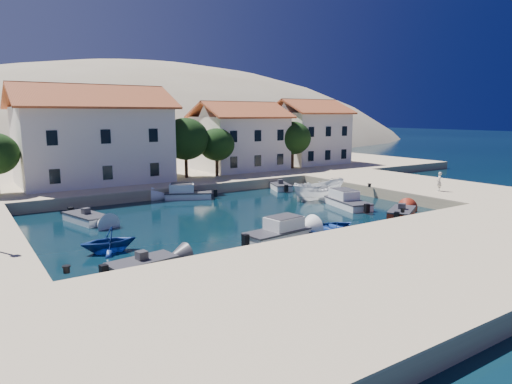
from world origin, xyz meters
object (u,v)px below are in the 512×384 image
Objects in this scene: building_left at (93,133)px; rowboat_south at (331,232)px; cabin_cruiser_east at (348,202)px; boat_east at (319,200)px; cabin_cruiser_south at (277,233)px; pedestrian at (439,182)px; building_mid at (240,135)px; building_right at (309,131)px.

rowboat_south is at bearing -71.25° from building_left.
building_left is 2.83× the size of cabin_cruiser_east.
cabin_cruiser_east is 0.97× the size of boat_east.
cabin_cruiser_south reaches higher than boat_east.
pedestrian is (19.55, 2.10, 1.39)m from cabin_cruiser_south.
building_mid is 21.83m from cabin_cruiser_east.
building_left is 27.70m from rowboat_south.
building_left is 1.56× the size of building_right.
cabin_cruiser_east is (15.70, -20.18, -5.46)m from building_left.
rowboat_south is at bearing 151.04° from boat_east.
building_right is at bearing -145.73° from pedestrian.
boat_east is at bearing -41.43° from rowboat_south.
building_mid is at bearing 1.42° from boat_east.
cabin_cruiser_south is at bearing -117.20° from building_mid.
building_mid is 2.49× the size of rowboat_south.
building_right is 26.00m from pedestrian.
pedestrian is (15.40, 2.56, 1.87)m from rowboat_south.
pedestrian is (8.28, -6.72, 1.87)m from boat_east.
boat_east is at bearing 31.46° from cabin_cruiser_south.
building_right is (12.00, 1.00, 0.25)m from building_mid.
building_mid is 18.24m from boat_east.
building_right reaches higher than rowboat_south.
pedestrian is at bearing -103.24° from building_right.
building_mid is (18.00, 1.00, -0.71)m from building_left.
rowboat_south is 15.72m from pedestrian.
building_mid is at bearing 7.52° from cabin_cruiser_east.
building_left is 33.61m from pedestrian.
building_left is at bearing 14.85° from rowboat_south.
building_mid is 1.11× the size of building_right.
boat_east is (-2.17, -17.34, -5.22)m from building_mid.
building_right is 1.82× the size of cabin_cruiser_east.
boat_east is (7.13, 9.28, 0.00)m from rowboat_south.
building_left is 3.48× the size of rowboat_south.
cabin_cruiser_east is at bearing 17.49° from cabin_cruiser_south.
boat_east reaches higher than rowboat_south.
building_right reaches higher than pedestrian.
building_mid is 1.96× the size of boat_east.
pedestrian is (8.40, -2.88, 1.39)m from cabin_cruiser_east.
cabin_cruiser_east is 3.87m from boat_east.
pedestrian is at bearing -0.46° from cabin_cruiser_south.
boat_east is at bearing 11.87° from cabin_cruiser_east.
cabin_cruiser_south is (4.55, -25.16, -5.46)m from building_left.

